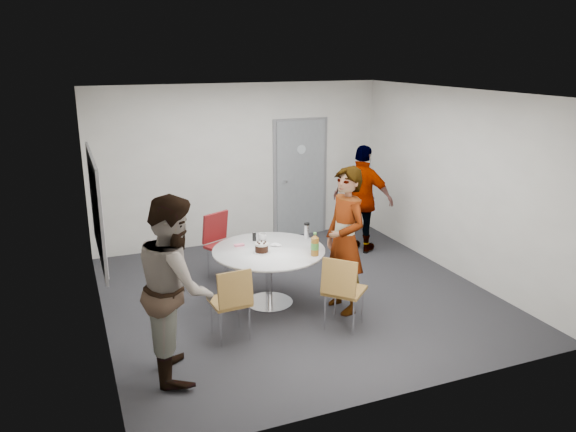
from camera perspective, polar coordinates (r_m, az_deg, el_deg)
name	(u,v)px	position (r m, az deg, el deg)	size (l,w,h in m)	color
floor	(297,295)	(7.70, 0.95, -8.05)	(5.00, 5.00, 0.00)	black
ceiling	(298,93)	(7.04, 1.05, 12.41)	(5.00, 5.00, 0.00)	silver
wall_back	(240,165)	(9.55, -4.88, 5.22)	(5.00, 5.00, 0.00)	silver
wall_left	(95,220)	(6.72, -19.04, -0.39)	(5.00, 5.00, 0.00)	silver
wall_right	(456,183)	(8.52, 16.70, 3.23)	(5.00, 5.00, 0.00)	silver
wall_front	(406,264)	(5.15, 11.93, -4.84)	(5.00, 5.00, 0.00)	silver
door	(300,178)	(9.97, 1.25, 3.84)	(1.02, 0.17, 2.12)	slate
whiteboard	(96,207)	(6.89, -18.90, 0.88)	(0.04, 1.90, 1.25)	slate
table	(271,257)	(7.23, -1.77, -4.17)	(1.44, 1.44, 1.05)	white
chair_near_left	(232,297)	(6.38, -5.70, -8.23)	(0.45, 0.48, 0.88)	brown
chair_near_right	(342,286)	(6.61, 5.52, -7.09)	(0.64, 0.64, 0.92)	brown
chair_far	(221,239)	(8.15, -6.81, -2.31)	(0.62, 0.65, 0.97)	maroon
person_main	(345,240)	(7.01, 5.83, -2.48)	(0.68, 0.45, 1.86)	#A5C6EA
person_left	(176,286)	(5.73, -11.34, -7.03)	(0.91, 0.71, 1.88)	white
person_right	(363,199)	(9.18, 7.59, 1.69)	(1.03, 0.43, 1.77)	black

